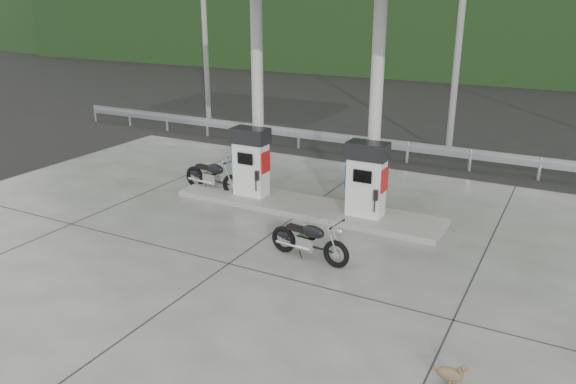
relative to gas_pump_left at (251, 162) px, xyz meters
The scene contains 16 objects.
ground 3.16m from the gas_pump_left, 57.38° to the right, with size 160.00×160.00×0.00m, color black.
forecourt_apron 3.15m from the gas_pump_left, 57.38° to the right, with size 18.00×14.00×0.02m, color slate.
pump_island 1.87m from the gas_pump_left, ahead, with size 7.00×1.40×0.15m, color gray.
gas_pump_left is the anchor object (origin of this frame).
gas_pump_right 3.20m from the gas_pump_left, ahead, with size 0.95×0.55×1.80m, color white, non-canonical shape.
canopy_column_left 1.65m from the gas_pump_left, 90.00° to the left, with size 0.30×0.30×5.00m, color silver.
canopy_column_right 3.60m from the gas_pump_left, ahead, with size 0.30×0.30×5.00m, color silver.
guardrail 5.74m from the gas_pump_left, 73.78° to the left, with size 26.00×0.16×1.42m, color #ABADB3, non-canonical shape.
road 9.20m from the gas_pump_left, 79.92° to the left, with size 60.00×7.00×0.01m, color black.
utility_pole_a 9.93m from the gas_pump_left, 132.44° to the left, with size 0.22×0.22×8.00m, color gray.
utility_pole_b 8.40m from the gas_pump_left, 62.78° to the left, with size 0.22×0.22×8.00m, color gray.
tree_band 27.61m from the gas_pump_left, 86.67° to the left, with size 80.00×6.00×6.00m, color black.
forested_hills 57.53m from the gas_pump_left, 88.41° to the left, with size 100.00×40.00×140.00m, color black, non-canonical shape.
motorcycle_left 1.41m from the gas_pump_left, behind, with size 1.87×0.59×0.89m, color black, non-canonical shape.
motorcycle_right 3.93m from the gas_pump_left, 40.73° to the right, with size 1.74×0.55×0.82m, color black, non-canonical shape.
duck 8.30m from the gas_pump_left, 39.04° to the right, with size 0.46×0.13×0.33m, color brown, non-canonical shape.
Camera 1 is at (5.89, -9.50, 5.12)m, focal length 35.00 mm.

